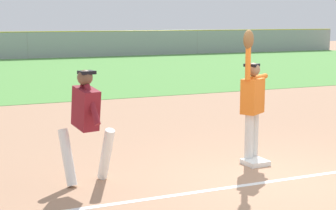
{
  "coord_description": "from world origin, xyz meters",
  "views": [
    {
      "loc": [
        -4.58,
        -6.51,
        2.45
      ],
      "look_at": [
        -1.29,
        1.24,
        1.05
      ],
      "focal_mm": 55.27,
      "sensor_mm": 36.0,
      "label": 1
    }
  ],
  "objects_px": {
    "parked_car_black": "(44,45)",
    "runner": "(86,118)",
    "first_base": "(255,162)",
    "fielder": "(252,98)",
    "parked_car_silver": "(112,43)",
    "baseball": "(246,41)"
  },
  "relations": [
    {
      "from": "runner",
      "to": "first_base",
      "type": "bearing_deg",
      "value": -14.3
    },
    {
      "from": "fielder",
      "to": "baseball",
      "type": "height_order",
      "value": "fielder"
    },
    {
      "from": "fielder",
      "to": "runner",
      "type": "relative_size",
      "value": 1.33
    },
    {
      "from": "first_base",
      "to": "runner",
      "type": "relative_size",
      "value": 0.22
    },
    {
      "from": "fielder",
      "to": "parked_car_black",
      "type": "height_order",
      "value": "fielder"
    },
    {
      "from": "fielder",
      "to": "baseball",
      "type": "xyz_separation_m",
      "value": [
        -0.16,
        -0.04,
        0.97
      ]
    },
    {
      "from": "parked_car_black",
      "to": "runner",
      "type": "bearing_deg",
      "value": -93.7
    },
    {
      "from": "parked_car_black",
      "to": "baseball",
      "type": "bearing_deg",
      "value": -88.49
    },
    {
      "from": "first_base",
      "to": "runner",
      "type": "distance_m",
      "value": 3.04
    },
    {
      "from": "fielder",
      "to": "baseball",
      "type": "bearing_deg",
      "value": 69.77
    },
    {
      "from": "first_base",
      "to": "fielder",
      "type": "xyz_separation_m",
      "value": [
        0.04,
        0.21,
        1.08
      ]
    },
    {
      "from": "fielder",
      "to": "parked_car_silver",
      "type": "distance_m",
      "value": 31.18
    },
    {
      "from": "first_base",
      "to": "parked_car_silver",
      "type": "relative_size",
      "value": 0.09
    },
    {
      "from": "baseball",
      "to": "parked_car_silver",
      "type": "xyz_separation_m",
      "value": [
        6.88,
        30.48,
        -1.42
      ]
    },
    {
      "from": "first_base",
      "to": "runner",
      "type": "height_order",
      "value": "runner"
    },
    {
      "from": "fielder",
      "to": "runner",
      "type": "bearing_deg",
      "value": 58.27
    },
    {
      "from": "first_base",
      "to": "fielder",
      "type": "bearing_deg",
      "value": 79.7
    },
    {
      "from": "parked_car_black",
      "to": "parked_car_silver",
      "type": "bearing_deg",
      "value": 10.95
    },
    {
      "from": "parked_car_silver",
      "to": "runner",
      "type": "bearing_deg",
      "value": -109.27
    },
    {
      "from": "runner",
      "to": "fielder",
      "type": "bearing_deg",
      "value": -10.1
    },
    {
      "from": "first_base",
      "to": "parked_car_black",
      "type": "distance_m",
      "value": 30.14
    },
    {
      "from": "baseball",
      "to": "parked_car_black",
      "type": "height_order",
      "value": "baseball"
    }
  ]
}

